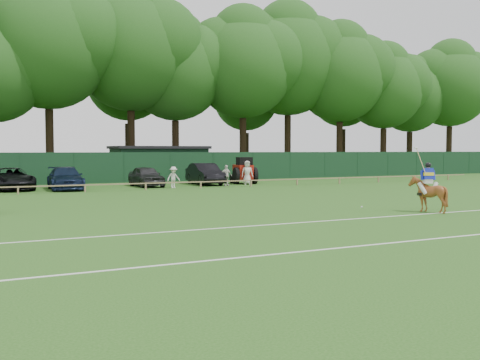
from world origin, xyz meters
TOP-DOWN VIEW (x-y plane):
  - ground at (0.00, 0.00)m, footprint 160.00×160.00m
  - horse_chestnut at (7.81, -0.48)m, footprint 1.75×1.82m
  - suv_black at (-7.06, 21.95)m, footprint 2.93×5.57m
  - sedan_navy at (-3.72, 20.91)m, footprint 2.48×5.39m
  - hatch_grey at (2.14, 21.50)m, footprint 1.81×4.43m
  - estate_black at (6.92, 21.70)m, footprint 2.17×5.15m
  - spectator_left at (3.36, 19.06)m, footprint 1.04×0.68m
  - spectator_mid at (7.74, 19.62)m, footprint 0.94×0.44m
  - spectator_right at (9.84, 20.21)m, footprint 1.02×0.78m
  - rider_chestnut at (7.80, -0.49)m, footprint 0.90×0.78m
  - polo_ball at (6.41, 2.19)m, footprint 0.09×0.09m
  - pitch_lines at (0.00, -3.50)m, footprint 60.00×5.10m
  - pitch_rail at (0.00, 18.00)m, footprint 62.10×0.10m
  - perimeter_fence at (0.00, 27.00)m, footprint 92.08×0.08m
  - utility_shed at (6.00, 30.00)m, footprint 8.40×4.40m
  - tree_row at (2.00, 35.00)m, footprint 96.00×12.00m
  - tractor at (10.10, 21.36)m, footprint 2.11×2.78m

SIDE VIEW (x-z plane):
  - ground at x=0.00m, z-range 0.00..0.00m
  - tree_row at x=2.00m, z-range -10.50..10.50m
  - pitch_lines at x=0.00m, z-range 0.00..0.01m
  - polo_ball at x=6.41m, z-range 0.00..0.09m
  - pitch_rail at x=0.00m, z-range 0.20..0.70m
  - suv_black at x=-7.06m, z-range 0.00..1.49m
  - hatch_grey at x=2.14m, z-range 0.00..1.51m
  - spectator_left at x=3.36m, z-range 0.00..1.51m
  - sedan_navy at x=-3.72m, z-range 0.00..1.53m
  - spectator_mid at x=7.74m, z-range 0.00..1.56m
  - horse_chestnut at x=7.81m, z-range 0.00..1.57m
  - estate_black at x=6.92m, z-range 0.00..1.66m
  - spectator_right at x=9.84m, z-range 0.00..1.85m
  - tractor at x=10.10m, z-range -0.06..2.06m
  - perimeter_fence at x=0.00m, z-range 0.00..2.50m
  - rider_chestnut at x=7.80m, z-range 0.48..2.53m
  - utility_shed at x=6.00m, z-range 0.02..3.06m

